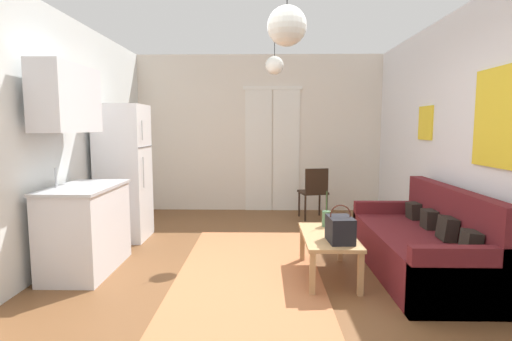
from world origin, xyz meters
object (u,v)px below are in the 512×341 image
couch (425,248)px  pendant_lamp_far (274,65)px  refrigerator (124,173)px  bamboo_vase (326,219)px  accent_chair (314,190)px  pendant_lamp_near (287,26)px  handbag (340,229)px  coffee_table (328,240)px

couch → pendant_lamp_far: (-1.51, 1.18, 1.99)m
refrigerator → pendant_lamp_far: bearing=-2.3°
couch → bamboo_vase: bearing=163.8°
refrigerator → pendant_lamp_far: 2.43m
bamboo_vase → pendant_lamp_far: (-0.55, 0.90, 1.76)m
accent_chair → pendant_lamp_near: (-0.67, -3.58, 1.70)m
handbag → pendant_lamp_far: pendant_lamp_far is taller
handbag → pendant_lamp_far: 2.34m
handbag → accent_chair: bearing=87.7°
couch → pendant_lamp_far: 2.76m
accent_chair → pendant_lamp_near: 4.02m
handbag → coffee_table: bearing=104.8°
refrigerator → accent_chair: bearing=23.3°
couch → pendant_lamp_far: bearing=142.0°
coffee_table → handbag: size_ratio=2.79×
coffee_table → handbag: handbag is taller
pendant_lamp_near → couch: bearing=38.0°
couch → handbag: size_ratio=5.49×
couch → accent_chair: 2.56m
accent_chair → pendant_lamp_far: (-0.69, -1.24, 1.80)m
couch → coffee_table: (-0.99, -0.06, 0.09)m
couch → pendant_lamp_near: bearing=-142.0°
couch → refrigerator: 3.77m
accent_chair → pendant_lamp_far: bearing=49.3°
bamboo_vase → pendant_lamp_near: 2.27m
coffee_table → refrigerator: 2.89m
refrigerator → coffee_table: bearing=-27.5°
refrigerator → pendant_lamp_near: pendant_lamp_near is taller
handbag → accent_chair: size_ratio=0.42×
pendant_lamp_far → coffee_table: bearing=-67.2°
couch → pendant_lamp_near: pendant_lamp_near is taller
couch → refrigerator: refrigerator is taller
accent_chair → pendant_lamp_near: pendant_lamp_near is taller
bamboo_vase → handbag: bearing=-86.6°
coffee_table → accent_chair: (0.17, 2.47, 0.11)m
handbag → couch: bearing=18.1°
pendant_lamp_near → refrigerator: bearing=129.9°
bamboo_vase → pendant_lamp_far: 2.05m
bamboo_vase → pendant_lamp_far: pendant_lamp_far is taller
bamboo_vase → accent_chair: 2.14m
coffee_table → accent_chair: bearing=86.0°
coffee_table → bamboo_vase: (0.03, 0.33, 0.14)m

